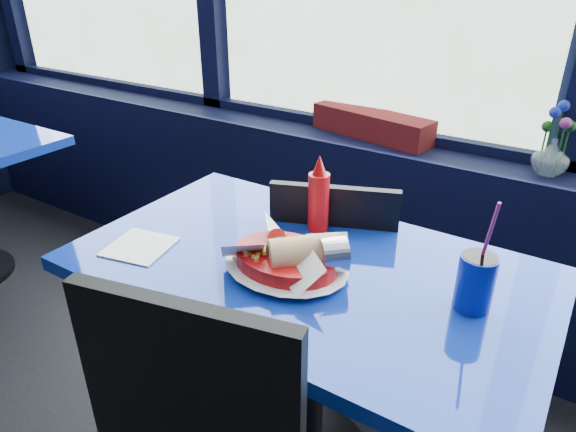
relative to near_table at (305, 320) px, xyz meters
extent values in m
cube|color=black|center=(-0.30, 0.87, -0.17)|extent=(5.00, 0.26, 0.80)
cube|color=black|center=(-0.30, 0.95, 0.24)|extent=(4.80, 0.08, 0.06)
cylinder|color=black|center=(0.00, 0.00, -0.23)|extent=(0.12, 0.12, 0.68)
cube|color=navy|center=(0.00, 0.00, 0.16)|extent=(1.20, 0.70, 0.04)
cube|color=black|center=(0.07, -0.51, 0.16)|extent=(0.42, 0.12, 0.48)
cube|color=black|center=(0.03, 0.40, -0.15)|extent=(0.51, 0.51, 0.04)
cube|color=black|center=(-0.04, 0.23, 0.09)|extent=(0.36, 0.16, 0.43)
cylinder|color=black|center=(0.12, 0.62, -0.37)|extent=(0.02, 0.02, 0.40)
cylinder|color=black|center=(0.25, 0.31, -0.37)|extent=(0.02, 0.02, 0.40)
cylinder|color=black|center=(-0.19, 0.49, -0.37)|extent=(0.02, 0.02, 0.40)
cylinder|color=black|center=(-0.07, 0.18, -0.37)|extent=(0.02, 0.02, 0.40)
cube|color=maroon|center=(-0.23, 0.90, 0.28)|extent=(0.53, 0.23, 0.10)
imported|color=silver|center=(0.43, 0.85, 0.29)|extent=(0.13, 0.14, 0.12)
cylinder|color=#1E5919|center=(0.41, 0.85, 0.33)|extent=(0.01, 0.01, 0.19)
sphere|color=#2237C7|center=(0.41, 0.85, 0.44)|extent=(0.04, 0.04, 0.04)
cylinder|color=#1E5919|center=(0.45, 0.83, 0.32)|extent=(0.01, 0.01, 0.17)
sphere|color=#D73F98|center=(0.45, 0.83, 0.41)|extent=(0.04, 0.04, 0.04)
cylinder|color=#1E5919|center=(0.43, 0.87, 0.34)|extent=(0.01, 0.01, 0.21)
sphere|color=#2237C7|center=(0.43, 0.87, 0.46)|extent=(0.04, 0.04, 0.04)
cylinder|color=#1E5919|center=(0.40, 0.86, 0.30)|extent=(0.01, 0.01, 0.14)
sphere|color=#1E5919|center=(0.40, 0.86, 0.39)|extent=(0.04, 0.04, 0.04)
cylinder|color=#1E5919|center=(0.47, 0.85, 0.31)|extent=(0.01, 0.01, 0.15)
sphere|color=#1E5919|center=(0.47, 0.85, 0.40)|extent=(0.04, 0.04, 0.04)
cylinder|color=#A90B0B|center=(-0.02, -0.06, 0.21)|extent=(0.35, 0.35, 0.05)
cylinder|color=white|center=(-0.02, -0.06, 0.20)|extent=(0.33, 0.33, 0.00)
cylinder|color=silver|center=(0.09, -0.02, 0.24)|extent=(0.11, 0.11, 0.09)
sphere|color=brown|center=(-0.03, -0.07, 0.25)|extent=(0.06, 0.06, 0.06)
cylinder|color=red|center=(-0.04, -0.07, 0.27)|extent=(0.06, 0.06, 0.01)
cylinder|color=#A90B0B|center=(-0.07, 0.18, 0.27)|extent=(0.06, 0.06, 0.17)
cone|color=#A90B0B|center=(-0.07, 0.18, 0.38)|extent=(0.04, 0.04, 0.05)
cylinder|color=#0D1996|center=(0.41, 0.04, 0.25)|extent=(0.08, 0.08, 0.13)
cylinder|color=black|center=(0.41, 0.04, 0.31)|extent=(0.07, 0.07, 0.01)
cylinder|color=#E02F81|center=(0.42, 0.04, 0.37)|extent=(0.03, 0.06, 0.18)
cube|color=white|center=(-0.42, -0.17, 0.18)|extent=(0.19, 0.19, 0.00)
camera|label=1|loc=(0.57, -0.97, 0.88)|focal=32.00mm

